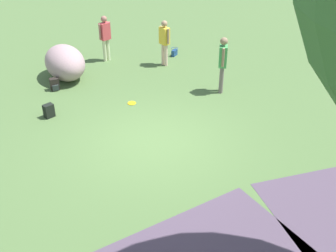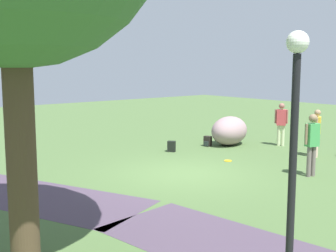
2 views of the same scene
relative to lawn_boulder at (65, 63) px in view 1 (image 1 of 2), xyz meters
name	(u,v)px [view 1 (image 1 of 2)]	position (x,y,z in m)	size (l,w,h in m)	color
ground_plane	(154,142)	(-2.42, 4.53, -0.57)	(48.00, 48.00, 0.00)	#486436
lawn_boulder	(65,63)	(0.00, 0.00, 0.00)	(1.83, 2.24, 1.15)	gray
woman_with_handbag	(164,40)	(-3.53, -0.62, 0.39)	(0.38, 0.47, 1.67)	beige
man_near_boulder	(223,61)	(-4.96, 1.90, 0.49)	(0.33, 0.50, 1.82)	#6B605C
passerby_on_path	(105,35)	(-1.44, -1.42, 0.41)	(0.44, 0.40, 1.70)	beige
handbag_on_grass	(174,52)	(-4.06, -1.48, -0.43)	(0.38, 0.38, 0.31)	navy
backpack_by_boulder	(55,84)	(0.34, 0.88, -0.38)	(0.32, 0.31, 0.40)	black
spare_backpack_on_lawn	(49,111)	(0.39, 2.70, -0.38)	(0.35, 0.35, 0.40)	black
frisbee_on_grass	(132,103)	(-2.04, 2.26, -0.56)	(0.26, 0.26, 0.02)	gold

